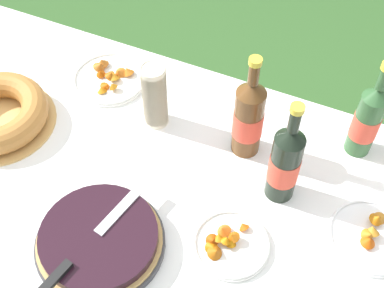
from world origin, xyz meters
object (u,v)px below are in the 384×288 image
(berry_tart, at_px, (100,240))
(cider_bottle_green, at_px, (367,120))
(cider_bottle_amber, at_px, (248,118))
(snack_plate_left, at_px, (229,244))
(serving_knife, at_px, (89,242))
(juice_bottle_red, at_px, (285,163))
(snack_plate_far, at_px, (110,78))
(snack_plate_right, at_px, (371,236))
(cup_stack, at_px, (155,96))

(berry_tart, relative_size, cider_bottle_green, 1.00)
(cider_bottle_amber, xyz_separation_m, snack_plate_left, (0.08, -0.31, -0.12))
(serving_knife, height_order, snack_plate_left, serving_knife)
(cider_bottle_green, distance_m, cider_bottle_amber, 0.32)
(berry_tart, bearing_deg, juice_bottle_red, 43.38)
(cider_bottle_green, distance_m, juice_bottle_red, 0.28)
(serving_knife, xyz_separation_m, snack_plate_far, (-0.26, 0.55, -0.05))
(serving_knife, distance_m, cider_bottle_green, 0.79)
(snack_plate_left, relative_size, snack_plate_right, 0.90)
(serving_knife, xyz_separation_m, cider_bottle_green, (0.52, 0.60, 0.06))
(cider_bottle_green, relative_size, snack_plate_far, 1.38)
(berry_tart, distance_m, snack_plate_left, 0.32)
(serving_knife, xyz_separation_m, juice_bottle_red, (0.36, 0.36, 0.07))
(snack_plate_far, bearing_deg, snack_plate_left, -34.72)
(cider_bottle_amber, bearing_deg, serving_knife, -115.65)
(cider_bottle_green, bearing_deg, berry_tart, -132.01)
(cider_bottle_green, distance_m, snack_plate_far, 0.79)
(snack_plate_left, bearing_deg, snack_plate_right, 27.66)
(juice_bottle_red, relative_size, snack_plate_left, 1.73)
(cup_stack, relative_size, snack_plate_far, 0.91)
(cider_bottle_green, height_order, snack_plate_right, cider_bottle_green)
(serving_knife, distance_m, cider_bottle_amber, 0.52)
(berry_tart, relative_size, snack_plate_left, 1.65)
(cider_bottle_amber, bearing_deg, berry_tart, -116.47)
(juice_bottle_red, height_order, snack_plate_far, juice_bottle_red)
(snack_plate_far, bearing_deg, serving_knife, -64.52)
(cider_bottle_amber, bearing_deg, cup_stack, -177.31)
(cup_stack, bearing_deg, cider_bottle_green, 13.97)
(berry_tart, distance_m, snack_plate_far, 0.58)
(juice_bottle_red, height_order, snack_plate_left, juice_bottle_red)
(cup_stack, bearing_deg, juice_bottle_red, -12.50)
(berry_tart, xyz_separation_m, snack_plate_left, (0.29, 0.13, -0.02))
(snack_plate_left, height_order, snack_plate_far, snack_plate_far)
(cider_bottle_amber, bearing_deg, juice_bottle_red, -37.47)
(snack_plate_left, height_order, snack_plate_right, snack_plate_right)
(cider_bottle_green, xyz_separation_m, juice_bottle_red, (-0.16, -0.23, 0.01))
(cider_bottle_green, xyz_separation_m, snack_plate_far, (-0.78, -0.05, -0.11))
(cider_bottle_amber, bearing_deg, snack_plate_left, -76.42)
(berry_tart, height_order, snack_plate_far, berry_tart)
(snack_plate_right, bearing_deg, serving_knife, -152.25)
(serving_knife, height_order, juice_bottle_red, juice_bottle_red)
(juice_bottle_red, bearing_deg, snack_plate_right, -8.75)
(cider_bottle_green, bearing_deg, snack_plate_right, -69.95)
(cup_stack, bearing_deg, berry_tart, -82.42)
(cider_bottle_green, relative_size, snack_plate_right, 1.50)
(berry_tart, bearing_deg, cider_bottle_green, 47.99)
(serving_knife, distance_m, snack_plate_left, 0.34)
(snack_plate_right, relative_size, snack_plate_far, 0.92)
(serving_knife, height_order, cider_bottle_green, cider_bottle_green)
(serving_knife, distance_m, snack_plate_far, 0.61)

